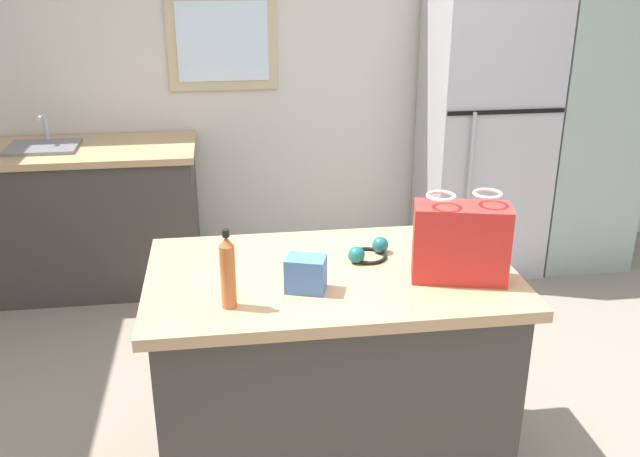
{
  "coord_description": "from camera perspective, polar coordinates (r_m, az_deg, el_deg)",
  "views": [
    {
      "loc": [
        -0.52,
        -2.21,
        1.97
      ],
      "look_at": [
        -0.16,
        0.39,
        0.93
      ],
      "focal_mm": 39.41,
      "sensor_mm": 36.0,
      "label": 1
    }
  ],
  "objects": [
    {
      "name": "back_wall",
      "position": [
        4.64,
        -1.6,
        13.09
      ],
      "size": [
        5.19,
        0.13,
        2.55
      ],
      "color": "silver",
      "rests_on": "ground"
    },
    {
      "name": "kitchen_island",
      "position": [
        2.78,
        0.87,
        -11.66
      ],
      "size": [
        1.34,
        0.8,
        0.88
      ],
      "color": "#423D38",
      "rests_on": "ground"
    },
    {
      "name": "refrigerator",
      "position": [
        4.6,
        13.15,
        7.46
      ],
      "size": [
        0.72,
        0.67,
        1.77
      ],
      "color": "#B7B7BC",
      "rests_on": "ground"
    },
    {
      "name": "tall_cabinet",
      "position": [
        4.84,
        20.98,
        9.75
      ],
      "size": [
        0.59,
        0.6,
        2.17
      ],
      "color": "#9EB2A8",
      "rests_on": "ground"
    },
    {
      "name": "sink_counter",
      "position": [
        4.52,
        -18.46,
        0.95
      ],
      "size": [
        1.36,
        0.65,
        1.08
      ],
      "color": "#423D38",
      "rests_on": "ground"
    },
    {
      "name": "shopping_bag",
      "position": [
        2.5,
        11.35,
        -1.1
      ],
      "size": [
        0.35,
        0.22,
        0.32
      ],
      "color": "red",
      "rests_on": "kitchen_island"
    },
    {
      "name": "small_box",
      "position": [
        2.41,
        -1.16,
        -3.69
      ],
      "size": [
        0.16,
        0.13,
        0.12
      ],
      "primitive_type": "cube",
      "rotation": [
        0.0,
        0.0,
        -0.3
      ],
      "color": "#4775B7",
      "rests_on": "kitchen_island"
    },
    {
      "name": "bottle",
      "position": [
        2.29,
        -7.49,
        -3.54
      ],
      "size": [
        0.05,
        0.05,
        0.27
      ],
      "color": "#C66633",
      "rests_on": "kitchen_island"
    },
    {
      "name": "ear_defenders",
      "position": [
        2.68,
        3.96,
        -1.91
      ],
      "size": [
        0.21,
        0.21,
        0.06
      ],
      "color": "black",
      "rests_on": "kitchen_island"
    }
  ]
}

